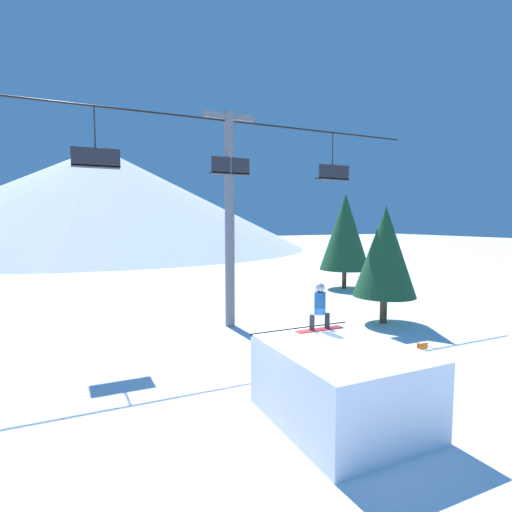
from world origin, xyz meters
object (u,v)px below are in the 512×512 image
(trail_marker, at_px, (418,364))
(snowboarder, at_px, (320,306))
(pine_tree_near, at_px, (385,252))
(snow_ramp, at_px, (341,384))

(trail_marker, bearing_deg, snowboarder, 163.94)
(snowboarder, height_order, pine_tree_near, pine_tree_near)
(trail_marker, bearing_deg, pine_tree_near, 54.76)
(snow_ramp, relative_size, snowboarder, 2.68)
(snow_ramp, bearing_deg, snowboarder, 76.66)
(snow_ramp, height_order, trail_marker, snow_ramp)
(snowboarder, distance_m, pine_tree_near, 9.16)
(pine_tree_near, bearing_deg, trail_marker, -125.24)
(snow_ramp, bearing_deg, pine_tree_near, 41.96)
(pine_tree_near, distance_m, trail_marker, 8.14)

